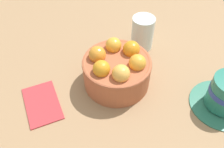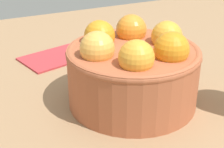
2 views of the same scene
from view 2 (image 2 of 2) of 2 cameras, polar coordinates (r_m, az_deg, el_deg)
The scene contains 3 objects.
ground_plane at distance 44.30cm, azimuth 3.30°, elevation -6.29°, with size 132.87×89.07×3.02cm, color #997551.
terracotta_bowl at distance 41.41cm, azimuth 3.51°, elevation 0.90°, with size 16.09×16.09×10.03cm.
folded_napkin at distance 57.04cm, azimuth -8.90°, elevation 3.06°, with size 11.90×7.39×0.60cm, color #B23338.
Camera 2 is at (18.97, 32.52, 21.84)cm, focal length 54.56 mm.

